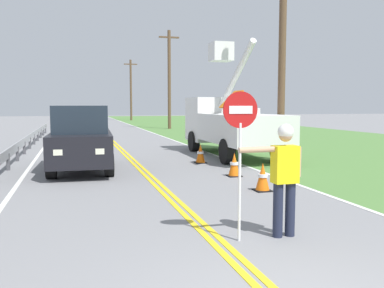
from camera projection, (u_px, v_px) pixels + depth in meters
name	position (u px, v px, depth m)	size (l,w,h in m)	color
grass_verge_right	(299.00, 138.00, 26.25)	(16.00, 110.00, 0.01)	#517F3D
centerline_yellow_left	(112.00, 143.00, 23.07)	(0.11, 110.00, 0.01)	yellow
centerline_yellow_right	(116.00, 143.00, 23.12)	(0.11, 110.00, 0.01)	yellow
edge_line_right	(177.00, 141.00, 24.07)	(0.12, 110.00, 0.01)	silver
edge_line_left	(46.00, 145.00, 22.12)	(0.12, 110.00, 0.01)	silver
flagger_worker	(284.00, 173.00, 6.62)	(1.09, 0.25, 1.83)	#1E2338
stop_sign_paddle	(240.00, 132.00, 6.34)	(0.56, 0.04, 2.33)	silver
utility_bucket_truck	(228.00, 122.00, 17.49)	(2.67, 6.81, 4.83)	white
oncoming_suv_nearest	(81.00, 138.00, 13.44)	(2.08, 4.68, 2.10)	black
utility_pole_near	(282.00, 45.00, 15.67)	(1.80, 0.28, 8.40)	brown
utility_pole_mid	(169.00, 78.00, 36.47)	(1.80, 0.28, 8.60)	brown
utility_pole_far	(131.00, 89.00, 56.68)	(1.80, 0.28, 8.23)	brown
traffic_cone_lead	(263.00, 178.00, 10.22)	(0.40, 0.40, 0.70)	orange
traffic_cone_mid	(234.00, 165.00, 12.32)	(0.40, 0.40, 0.70)	orange
traffic_cone_tail	(201.00, 154.00, 15.13)	(0.40, 0.40, 0.70)	orange
guardrail_left_shoulder	(21.00, 145.00, 16.72)	(0.10, 32.00, 0.71)	#9EA0A3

